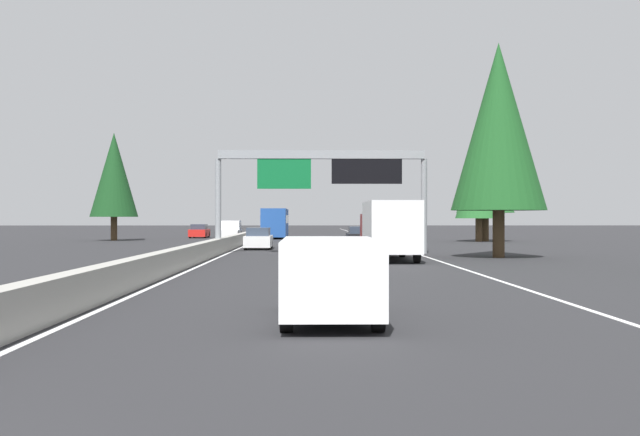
{
  "coord_description": "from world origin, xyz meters",
  "views": [
    {
      "loc": [
        -5.35,
        -5.03,
        2.13
      ],
      "look_at": [
        65.64,
        -6.17,
        2.13
      ],
      "focal_mm": 43.77,
      "sensor_mm": 36.0,
      "label": 1
    }
  ],
  "objects_px": {
    "minivan_mid_center": "(330,274)",
    "conifer_right_far": "(485,162)",
    "oncoming_far": "(199,231)",
    "conifer_right_mid": "(479,177)",
    "sedan_far_left": "(358,236)",
    "conifer_right_near": "(499,127)",
    "sign_gantry_overhead": "(324,171)",
    "box_truck_far_right": "(389,228)",
    "bus_near_right": "(275,222)",
    "sedan_mid_left": "(259,239)",
    "oncoming_near": "(230,230)",
    "conifer_left_mid": "(114,175)"
  },
  "relations": [
    {
      "from": "minivan_mid_center",
      "to": "oncoming_far",
      "type": "relative_size",
      "value": 1.14
    },
    {
      "from": "conifer_right_near",
      "to": "conifer_right_far",
      "type": "height_order",
      "value": "conifer_right_far"
    },
    {
      "from": "conifer_right_mid",
      "to": "conifer_right_far",
      "type": "relative_size",
      "value": 0.81
    },
    {
      "from": "conifer_left_mid",
      "to": "conifer_right_mid",
      "type": "bearing_deg",
      "value": -96.58
    },
    {
      "from": "oncoming_near",
      "to": "sedan_far_left",
      "type": "bearing_deg",
      "value": 35.64
    },
    {
      "from": "bus_near_right",
      "to": "conifer_left_mid",
      "type": "bearing_deg",
      "value": 121.53
    },
    {
      "from": "oncoming_near",
      "to": "oncoming_far",
      "type": "distance_m",
      "value": 6.8
    },
    {
      "from": "sign_gantry_overhead",
      "to": "sedan_far_left",
      "type": "xyz_separation_m",
      "value": [
        15.53,
        -3.06,
        -4.23
      ]
    },
    {
      "from": "oncoming_near",
      "to": "conifer_right_far",
      "type": "xyz_separation_m",
      "value": [
        -7.52,
        -24.03,
        6.31
      ]
    },
    {
      "from": "oncoming_near",
      "to": "conifer_right_mid",
      "type": "height_order",
      "value": "conifer_right_mid"
    },
    {
      "from": "sign_gantry_overhead",
      "to": "minivan_mid_center",
      "type": "height_order",
      "value": "sign_gantry_overhead"
    },
    {
      "from": "conifer_left_mid",
      "to": "sedan_far_left",
      "type": "bearing_deg",
      "value": -118.15
    },
    {
      "from": "sedan_far_left",
      "to": "conifer_left_mid",
      "type": "distance_m",
      "value": 26.0
    },
    {
      "from": "sign_gantry_overhead",
      "to": "box_truck_far_right",
      "type": "xyz_separation_m",
      "value": [
        -7.09,
        -3.12,
        -3.3
      ]
    },
    {
      "from": "sign_gantry_overhead",
      "to": "oncoming_far",
      "type": "xyz_separation_m",
      "value": [
        37.58,
        12.66,
        -4.23
      ]
    },
    {
      "from": "bus_near_right",
      "to": "conifer_right_mid",
      "type": "xyz_separation_m",
      "value": [
        -13.04,
        -18.91,
        4.09
      ]
    },
    {
      "from": "conifer_right_mid",
      "to": "minivan_mid_center",
      "type": "bearing_deg",
      "value": 164.43
    },
    {
      "from": "bus_near_right",
      "to": "oncoming_far",
      "type": "xyz_separation_m",
      "value": [
        0.93,
        8.22,
        -1.03
      ]
    },
    {
      "from": "sedan_far_left",
      "to": "conifer_left_mid",
      "type": "relative_size",
      "value": 0.43
    },
    {
      "from": "sedan_far_left",
      "to": "oncoming_near",
      "type": "bearing_deg",
      "value": 35.64
    },
    {
      "from": "conifer_left_mid",
      "to": "conifer_right_near",
      "type": "bearing_deg",
      "value": -138.42
    },
    {
      "from": "conifer_right_mid",
      "to": "conifer_left_mid",
      "type": "bearing_deg",
      "value": 83.42
    },
    {
      "from": "conifer_right_near",
      "to": "conifer_right_mid",
      "type": "xyz_separation_m",
      "value": [
        28.36,
        -5.19,
        -1.23
      ]
    },
    {
      "from": "conifer_right_near",
      "to": "oncoming_near",
      "type": "bearing_deg",
      "value": 26.15
    },
    {
      "from": "minivan_mid_center",
      "to": "conifer_right_mid",
      "type": "bearing_deg",
      "value": -15.57
    },
    {
      "from": "bus_near_right",
      "to": "conifer_right_mid",
      "type": "relative_size",
      "value": 1.2
    },
    {
      "from": "minivan_mid_center",
      "to": "oncoming_near",
      "type": "relative_size",
      "value": 0.89
    },
    {
      "from": "sign_gantry_overhead",
      "to": "conifer_left_mid",
      "type": "relative_size",
      "value": 1.24
    },
    {
      "from": "minivan_mid_center",
      "to": "sedan_mid_left",
      "type": "height_order",
      "value": "minivan_mid_center"
    },
    {
      "from": "box_truck_far_right",
      "to": "oncoming_near",
      "type": "bearing_deg",
      "value": 16.9
    },
    {
      "from": "sedan_mid_left",
      "to": "conifer_right_mid",
      "type": "relative_size",
      "value": 0.46
    },
    {
      "from": "sedan_mid_left",
      "to": "conifer_right_near",
      "type": "distance_m",
      "value": 19.21
    },
    {
      "from": "sedan_mid_left",
      "to": "conifer_right_near",
      "type": "xyz_separation_m",
      "value": [
        -11.91,
        -13.66,
        6.36
      ]
    },
    {
      "from": "conifer_right_mid",
      "to": "bus_near_right",
      "type": "bearing_deg",
      "value": 55.41
    },
    {
      "from": "conifer_right_far",
      "to": "oncoming_near",
      "type": "bearing_deg",
      "value": 72.63
    },
    {
      "from": "bus_near_right",
      "to": "sign_gantry_overhead",
      "type": "bearing_deg",
      "value": -173.1
    },
    {
      "from": "sedan_mid_left",
      "to": "conifer_right_mid",
      "type": "xyz_separation_m",
      "value": [
        16.45,
        -18.85,
        5.13
      ]
    },
    {
      "from": "oncoming_far",
      "to": "conifer_right_mid",
      "type": "bearing_deg",
      "value": 62.77
    },
    {
      "from": "minivan_mid_center",
      "to": "sedan_mid_left",
      "type": "distance_m",
      "value": 37.65
    },
    {
      "from": "oncoming_near",
      "to": "conifer_left_mid",
      "type": "distance_m",
      "value": 12.65
    },
    {
      "from": "sedan_far_left",
      "to": "oncoming_near",
      "type": "xyz_separation_m",
      "value": [
        16.49,
        11.82,
        0.23
      ]
    },
    {
      "from": "minivan_mid_center",
      "to": "conifer_right_far",
      "type": "height_order",
      "value": "conifer_right_far"
    },
    {
      "from": "oncoming_far",
      "to": "conifer_right_far",
      "type": "bearing_deg",
      "value": 64.91
    },
    {
      "from": "conifer_right_near",
      "to": "bus_near_right",
      "type": "bearing_deg",
      "value": 18.34
    },
    {
      "from": "bus_near_right",
      "to": "oncoming_far",
      "type": "distance_m",
      "value": 8.34
    },
    {
      "from": "sedan_mid_left",
      "to": "conifer_left_mid",
      "type": "distance_m",
      "value": 25.86
    },
    {
      "from": "sign_gantry_overhead",
      "to": "box_truck_far_right",
      "type": "relative_size",
      "value": 1.49
    },
    {
      "from": "sedan_far_left",
      "to": "conifer_right_near",
      "type": "relative_size",
      "value": 0.38
    },
    {
      "from": "minivan_mid_center",
      "to": "bus_near_right",
      "type": "distance_m",
      "value": 67.06
    },
    {
      "from": "oncoming_far",
      "to": "conifer_right_far",
      "type": "distance_m",
      "value": 31.53
    }
  ]
}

